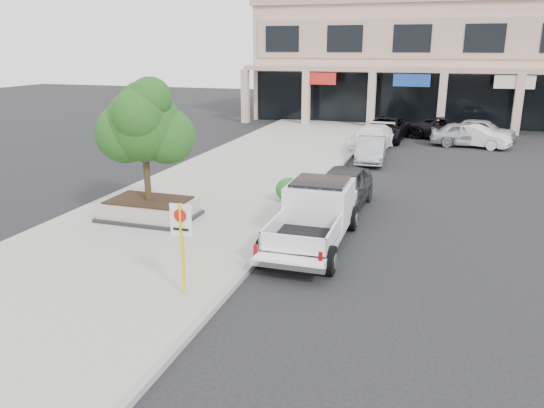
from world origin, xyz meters
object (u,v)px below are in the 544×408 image
Objects in this scene: planter_tree at (149,125)px; curb_car_d at (385,129)px; lot_car_b at (475,136)px; lot_car_e at (482,130)px; no_parking_sign at (182,237)px; curb_car_c at (372,138)px; curb_car_b at (371,150)px; planter at (149,209)px; curb_car_a at (342,188)px; lot_car_d at (450,129)px; lot_car_a at (467,134)px; pickup_truck at (312,218)px.

planter_tree is 20.39m from curb_car_d.
lot_car_e is (0.50, 2.52, 0.04)m from lot_car_b.
no_parking_sign is at bearing 175.92° from lot_car_e.
lot_car_b is (5.87, 3.03, -0.06)m from curb_car_c.
planter is at bearing -119.85° from curb_car_b.
planter_tree is at bearing -147.70° from curb_car_a.
curb_car_c is at bearing -90.22° from curb_car_d.
no_parking_sign is at bearing -177.52° from lot_car_b.
curb_car_d is at bearing 120.31° from lot_car_e.
no_parking_sign is 0.50× the size of curb_car_a.
curb_car_d is 4.35m from lot_car_d.
lot_car_b is (5.47, 6.41, 0.01)m from curb_car_b.
curb_car_c is at bearing 70.43° from planter.
planter is 7.14m from curb_car_a.
lot_car_e is at bearing -26.28° from lot_car_a.
planter_tree is 24.47m from lot_car_e.
lot_car_e is at bearing 72.96° from no_parking_sign.
pickup_truck is 1.47× the size of curb_car_b.
lot_car_b is at bearing 72.39° from curb_car_a.
lot_car_e is at bearing 60.81° from planter_tree.
no_parking_sign is 5.00m from pickup_truck.
planter is at bearing 163.66° from lot_car_e.
lot_car_e is (11.99, 21.38, 0.24)m from planter.
planter_tree reaches higher than lot_car_a.
curb_car_c is 1.16× the size of lot_car_a.
lot_car_e is (6.01, 21.92, -0.21)m from pickup_truck.
pickup_truck is (5.98, -0.54, 0.45)m from planter.
lot_car_e is (11.86, 21.23, -2.70)m from planter_tree.
curb_car_d is at bearing 85.15° from no_parking_sign.
curb_car_d is (5.98, 19.50, 0.28)m from planter.
curb_car_d is 1.05× the size of lot_car_d.
pickup_truck reaches higher than curb_car_b.
planter_tree is 0.73× the size of curb_car_d.
planter is 0.62× the size of lot_car_d.
lot_car_a reaches higher than lot_car_d.
planter is at bearing -147.17° from curb_car_a.
no_parking_sign is 0.46× the size of curb_car_c.
lot_car_d is (-0.97, 2.16, -0.02)m from lot_car_a.
curb_car_a is at bearing -84.21° from curb_car_d.
lot_car_a is at bearing 170.39° from lot_car_e.
no_parking_sign is 0.39× the size of pickup_truck.
planter_tree is 0.77× the size of lot_car_d.
curb_car_a is 16.11m from lot_car_b.
no_parking_sign is 27.64m from lot_car_e.
lot_car_d is (4.04, 1.62, -0.04)m from curb_car_d.
planter_tree is 22.06m from lot_car_b.
curb_car_c is 6.60m from lot_car_b.
pickup_truck reaches higher than lot_car_e.
pickup_truck is 1.36× the size of lot_car_a.
lot_car_a is at bearing 74.20° from curb_car_a.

